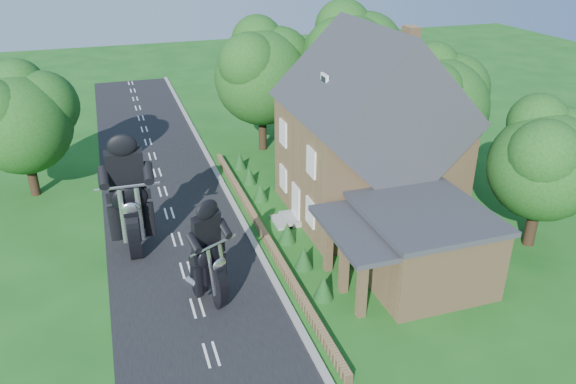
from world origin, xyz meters
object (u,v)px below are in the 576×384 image
object	(u,v)px
garden_wall	(263,232)
motorcycle_follow	(134,234)
house	(368,137)
annex	(418,243)
motorcycle_lead	(210,287)

from	to	relation	value
garden_wall	motorcycle_follow	world-z (taller)	motorcycle_follow
house	annex	distance (m)	7.30
house	annex	bearing A→B (deg)	-95.24
annex	motorcycle_lead	distance (m)	9.35
annex	motorcycle_follow	xyz separation A→B (m)	(-11.94, 6.35, -0.85)
house	annex	world-z (taller)	house
garden_wall	motorcycle_follow	size ratio (longest dim) A/B	11.13
house	motorcycle_follow	distance (m)	13.03
garden_wall	annex	bearing A→B (deg)	-46.16
annex	garden_wall	bearing A→B (deg)	133.84
garden_wall	annex	size ratio (longest dim) A/B	3.12
motorcycle_lead	garden_wall	bearing A→B (deg)	-156.05
motorcycle_lead	motorcycle_follow	xyz separation A→B (m)	(-2.71, 5.26, 0.19)
annex	motorcycle_lead	size ratio (longest dim) A/B	4.50
garden_wall	annex	distance (m)	8.19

